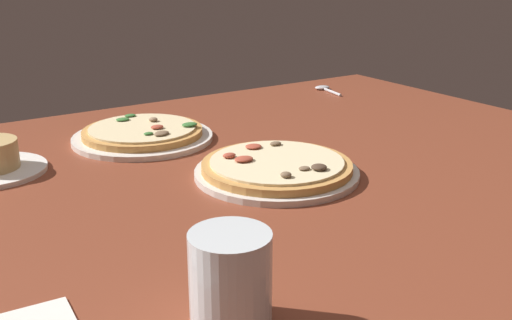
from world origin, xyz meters
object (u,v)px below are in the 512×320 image
object	(u,v)px
water_glass	(231,287)
spoon	(325,89)
pizza_main	(277,168)
pizza_side	(143,134)

from	to	relation	value
water_glass	spoon	distance (cm)	105.72
pizza_main	spoon	xyz separation A→B (cm)	(46.60, 44.92, -0.77)
pizza_main	pizza_side	xyz separation A→B (cm)	(-9.91, 29.59, -0.04)
pizza_side	water_glass	size ratio (longest dim) A/B	2.76
water_glass	spoon	size ratio (longest dim) A/B	0.88
pizza_side	water_glass	distance (cm)	62.95
pizza_main	water_glass	xyz separation A→B (cm)	(-26.94, -30.95, 2.81)
pizza_main	water_glass	bearing A→B (deg)	-131.03
pizza_main	spoon	distance (cm)	64.73
pizza_side	water_glass	world-z (taller)	water_glass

